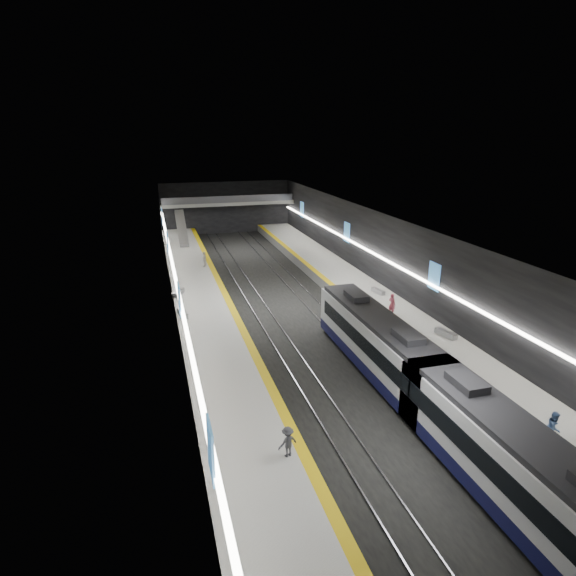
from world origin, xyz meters
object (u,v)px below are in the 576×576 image
object	(u,v)px
bench_right_near	(446,334)
bench_left_near	(183,313)
passenger_left_a	(204,259)
bench_right_far	(378,291)
train	(431,390)
escalator	(182,228)
passenger_left_b	(288,442)
bench_left_far	(178,293)
passenger_right_a	(392,304)
passenger_right_b	(554,428)

from	to	relation	value
bench_right_near	bench_left_near	bearing A→B (deg)	140.35
bench_right_near	passenger_left_a	distance (m)	28.43
bench_right_far	train	bearing A→B (deg)	-118.63
bench_right_far	escalator	bearing A→B (deg)	109.69
train	passenger_left_b	xyz separation A→B (m)	(-8.57, -1.71, -0.43)
bench_left_near	train	bearing A→B (deg)	-63.09
train	passenger_left_b	distance (m)	8.75
bench_right_far	passenger_left_a	xyz separation A→B (m)	(-14.55, 13.75, 0.64)
escalator	bench_left_far	world-z (taller)	escalator
passenger_right_a	passenger_right_b	world-z (taller)	passenger_right_a
bench_right_near	passenger_left_b	distance (m)	18.08
bench_right_near	passenger_right_a	world-z (taller)	passenger_right_a
bench_left_near	passenger_right_a	size ratio (longest dim) A/B	1.09
bench_right_near	passenger_left_b	size ratio (longest dim) A/B	1.19
train	escalator	size ratio (longest dim) A/B	3.51
passenger_left_a	bench_right_far	bearing A→B (deg)	67.02
train	passenger_left_a	world-z (taller)	train
passenger_right_a	passenger_right_b	distance (m)	17.67
bench_right_near	bench_right_far	size ratio (longest dim) A/B	1.13
bench_left_near	bench_right_far	bearing A→B (deg)	-4.29
passenger_right_b	train	bearing A→B (deg)	105.30
bench_left_far	bench_right_far	size ratio (longest dim) A/B	1.18
escalator	train	bearing A→B (deg)	-77.73
passenger_right_a	passenger_left_b	distance (m)	20.10
escalator	passenger_left_b	bearing A→B (deg)	-88.29
bench_left_far	passenger_right_b	world-z (taller)	passenger_right_b
train	passenger_right_b	world-z (taller)	train
bench_left_near	passenger_left_b	size ratio (longest dim) A/B	1.29
bench_left_near	bench_left_far	world-z (taller)	bench_left_near
bench_left_far	bench_right_near	xyz separation A→B (m)	(18.46, -14.99, -0.01)
escalator	bench_right_far	xyz separation A→B (m)	(16.03, -27.26, -1.70)
bench_left_near	passenger_left_b	xyz separation A→B (m)	(3.43, -19.60, 0.52)
passenger_left_b	bench_left_far	bearing A→B (deg)	-100.76
passenger_right_b	passenger_right_a	bearing A→B (deg)	59.29
passenger_right_b	bench_right_far	bearing A→B (deg)	56.26
train	passenger_right_b	distance (m)	5.95
passenger_left_a	escalator	bearing A→B (deg)	-153.32
bench_right_far	passenger_right_b	distance (m)	23.06
train	bench_right_far	distance (m)	19.70
bench_left_far	bench_right_far	bearing A→B (deg)	10.11
bench_left_near	passenger_left_a	bearing A→B (deg)	69.63
bench_right_near	passenger_right_a	bearing A→B (deg)	97.21
bench_left_far	passenger_left_b	world-z (taller)	passenger_left_b
passenger_right_a	passenger_left_a	distance (m)	23.17
bench_right_far	passenger_left_a	distance (m)	20.03
bench_left_near	bench_left_far	distance (m)	5.41
bench_right_near	escalator	bearing A→B (deg)	101.36
bench_right_near	passenger_left_a	xyz separation A→B (m)	(-14.98, 24.16, 0.62)
escalator	passenger_right_a	distance (m)	35.73
bench_right_far	passenger_right_a	world-z (taller)	passenger_right_a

